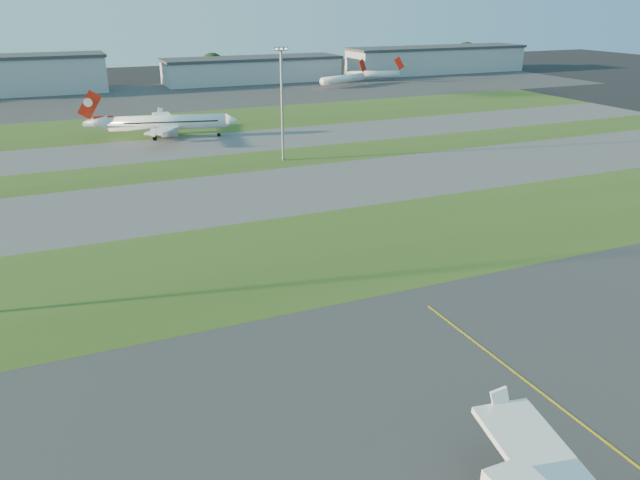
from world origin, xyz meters
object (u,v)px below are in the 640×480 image
mini_jet_near (343,79)px  mini_jet_far (372,74)px  airliner_taxiing (167,123)px  light_mast_centre (282,97)px

mini_jet_near → mini_jet_far: bearing=6.2°
airliner_taxiing → light_mast_centre: 43.00m
light_mast_centre → mini_jet_near: bearing=58.4°
mini_jet_far → light_mast_centre: light_mast_centre is taller
airliner_taxiing → mini_jet_near: 121.80m
mini_jet_near → mini_jet_far: same height
mini_jet_near → light_mast_centre: light_mast_centre is taller
airliner_taxiing → light_mast_centre: (20.22, -36.45, 10.57)m
airliner_taxiing → mini_jet_near: airliner_taxiing is taller
mini_jet_far → mini_jet_near: bearing=-136.5°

